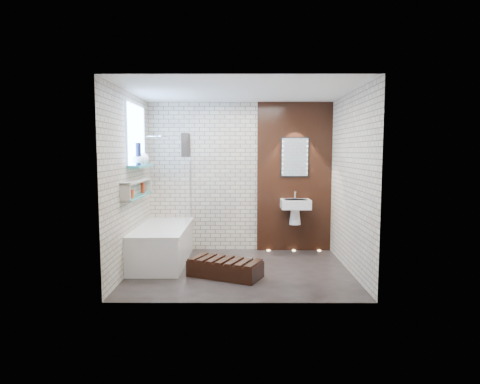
{
  "coord_description": "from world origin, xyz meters",
  "views": [
    {
      "loc": [
        0.02,
        -5.9,
        1.75
      ],
      "look_at": [
        0.0,
        0.15,
        1.15
      ],
      "focal_mm": 30.64,
      "sensor_mm": 36.0,
      "label": 1
    }
  ],
  "objects_px": {
    "bathtub": "(163,244)",
    "led_mirror": "(295,157)",
    "walnut_step": "(225,269)",
    "washbasin": "(295,208)",
    "bath_screen": "(188,180)"
  },
  "relations": [
    {
      "from": "walnut_step",
      "to": "led_mirror",
      "type": "bearing_deg",
      "value": 52.91
    },
    {
      "from": "bathtub",
      "to": "led_mirror",
      "type": "relative_size",
      "value": 2.49
    },
    {
      "from": "washbasin",
      "to": "bathtub",
      "type": "bearing_deg",
      "value": -163.99
    },
    {
      "from": "bathtub",
      "to": "led_mirror",
      "type": "height_order",
      "value": "led_mirror"
    },
    {
      "from": "bath_screen",
      "to": "led_mirror",
      "type": "bearing_deg",
      "value": 10.66
    },
    {
      "from": "bathtub",
      "to": "bath_screen",
      "type": "xyz_separation_m",
      "value": [
        0.35,
        0.44,
        0.99
      ]
    },
    {
      "from": "bathtub",
      "to": "bath_screen",
      "type": "bearing_deg",
      "value": 51.1
    },
    {
      "from": "led_mirror",
      "to": "washbasin",
      "type": "bearing_deg",
      "value": -90.0
    },
    {
      "from": "led_mirror",
      "to": "walnut_step",
      "type": "bearing_deg",
      "value": -127.09
    },
    {
      "from": "bathtub",
      "to": "washbasin",
      "type": "xyz_separation_m",
      "value": [
        2.17,
        0.62,
        0.5
      ]
    },
    {
      "from": "led_mirror",
      "to": "walnut_step",
      "type": "relative_size",
      "value": 0.7
    },
    {
      "from": "washbasin",
      "to": "walnut_step",
      "type": "distance_m",
      "value": 1.92
    },
    {
      "from": "washbasin",
      "to": "walnut_step",
      "type": "height_order",
      "value": "washbasin"
    },
    {
      "from": "bathtub",
      "to": "washbasin",
      "type": "bearing_deg",
      "value": 16.01
    },
    {
      "from": "washbasin",
      "to": "walnut_step",
      "type": "relative_size",
      "value": 0.58
    }
  ]
}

